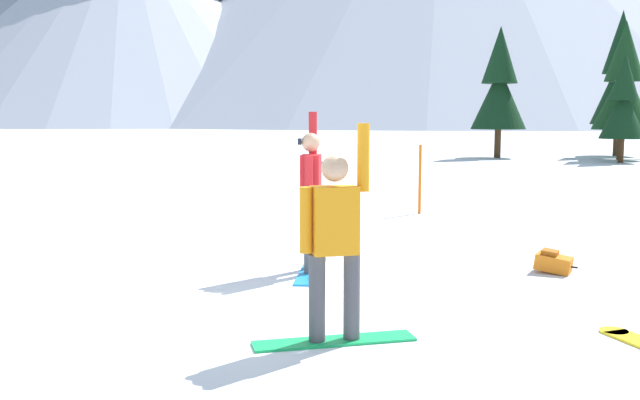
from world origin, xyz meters
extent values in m
plane|color=white|center=(0.00, 0.00, 0.00)|extent=(800.00, 800.00, 0.00)
cube|color=#19B259|center=(0.47, -0.92, 0.01)|extent=(1.50, 0.60, 0.02)
cylinder|color=#4C4C51|center=(0.31, -0.96, 0.42)|extent=(0.15, 0.15, 0.79)
cylinder|color=#4C4C51|center=(0.62, -0.89, 0.42)|extent=(0.15, 0.15, 0.79)
cube|color=orange|center=(0.47, -0.92, 1.11)|extent=(0.44, 0.32, 0.60)
cylinder|color=orange|center=(0.21, -0.98, 1.12)|extent=(0.11, 0.11, 0.58)
cylinder|color=orange|center=(0.72, -0.87, 1.66)|extent=(0.11, 0.11, 0.60)
sphere|color=tan|center=(0.47, -0.92, 1.57)|extent=(0.24, 0.24, 0.24)
cube|color=black|center=(0.43, -0.79, 1.58)|extent=(0.17, 0.08, 0.08)
cube|color=#1E8CD8|center=(0.24, 1.92, 0.01)|extent=(0.43, 1.61, 0.02)
cylinder|color=#4C4C51|center=(0.22, 1.76, 0.46)|extent=(0.15, 0.15, 0.87)
cylinder|color=#4C4C51|center=(0.25, 2.08, 0.46)|extent=(0.15, 0.15, 0.87)
cube|color=red|center=(0.24, 1.92, 1.21)|extent=(0.28, 0.42, 0.64)
cylinder|color=red|center=(0.21, 1.66, 1.24)|extent=(0.11, 0.11, 0.58)
cylinder|color=red|center=(0.26, 2.18, 1.78)|extent=(0.11, 0.11, 0.60)
sphere|color=tan|center=(0.24, 1.92, 1.69)|extent=(0.24, 0.24, 0.24)
cube|color=black|center=(0.10, 1.93, 1.70)|extent=(0.06, 0.17, 0.08)
cylinder|color=yellow|center=(3.10, -0.67, 0.01)|extent=(0.33, 0.33, 0.02)
cube|color=orange|center=(3.40, 1.86, 0.13)|extent=(0.56, 0.50, 0.25)
cube|color=#A85613|center=(3.36, 1.88, 0.26)|extent=(0.29, 0.29, 0.08)
cylinder|color=black|center=(3.61, 1.74, 0.10)|extent=(0.11, 0.09, 0.02)
cylinder|color=orange|center=(2.47, 7.38, 0.72)|extent=(0.06, 0.06, 1.45)
cylinder|color=#472D19|center=(13.85, 23.58, 0.53)|extent=(0.24, 0.24, 1.07)
cone|color=black|center=(13.85, 23.58, 2.20)|extent=(1.94, 1.94, 2.27)
cone|color=black|center=(13.85, 23.58, 3.79)|extent=(1.26, 1.26, 2.08)
cylinder|color=#472D19|center=(16.05, 29.05, 0.83)|extent=(0.38, 0.38, 1.65)
cone|color=black|center=(16.05, 29.05, 3.41)|extent=(2.79, 2.79, 3.51)
cone|color=black|center=(16.05, 29.05, 5.86)|extent=(1.81, 1.81, 3.22)
cylinder|color=#472D19|center=(9.36, 27.39, 0.71)|extent=(0.32, 0.32, 1.42)
cone|color=black|center=(9.36, 27.39, 2.94)|extent=(2.70, 2.70, 3.03)
cone|color=black|center=(9.36, 27.39, 5.06)|extent=(1.75, 1.75, 2.78)
cylinder|color=#472D19|center=(14.79, 25.76, 0.72)|extent=(0.33, 0.33, 1.43)
cone|color=#143819|center=(14.79, 25.76, 2.96)|extent=(2.73, 2.73, 3.05)
cone|color=#143819|center=(14.79, 25.76, 5.09)|extent=(1.78, 1.78, 2.80)
cone|color=#8C93A3|center=(-78.56, 209.76, 30.26)|extent=(119.86, 119.86, 60.52)
cone|color=#B2B7C6|center=(-44.49, 161.17, 25.05)|extent=(106.56, 106.56, 50.09)
camera|label=1|loc=(0.30, -6.93, 2.02)|focal=38.69mm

